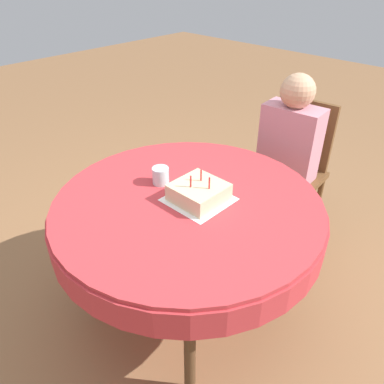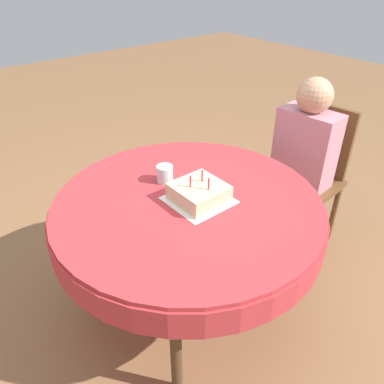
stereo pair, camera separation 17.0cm
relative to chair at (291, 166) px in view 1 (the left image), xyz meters
name	(u,v)px [view 1 (the left image)]	position (x,y,z in m)	size (l,w,h in m)	color
ground_plane	(188,306)	(0.02, -1.00, -0.50)	(12.00, 12.00, 0.00)	#8C603D
dining_table	(188,215)	(0.02, -1.00, 0.14)	(1.27, 1.27, 0.73)	#BC3338
chair	(291,166)	(0.00, 0.00, 0.00)	(0.47, 0.47, 0.92)	brown
person	(288,146)	(0.01, -0.10, 0.18)	(0.37, 0.30, 1.12)	tan
napkin	(199,199)	(0.06, -0.96, 0.23)	(0.27, 0.27, 0.00)	white
birthday_cake	(199,192)	(0.06, -0.96, 0.27)	(0.22, 0.22, 0.14)	beige
drinking_glass	(161,176)	(-0.18, -0.98, 0.27)	(0.08, 0.08, 0.09)	silver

